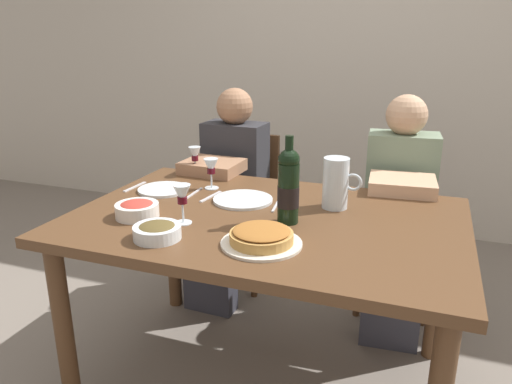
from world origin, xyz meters
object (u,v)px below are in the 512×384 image
object	(u,v)px
chair_left	(244,198)
diner_right	(398,209)
wine_glass_centre	(182,197)
diner_left	(227,190)
wine_glass_right_diner	(195,156)
dining_table	(266,238)
water_pitcher	(336,186)
dinner_plate_left_setting	(163,189)
wine_bottle	(288,186)
chair_right	(397,215)
wine_glass_left_diner	(211,168)
dinner_plate_right_setting	(243,200)
salad_bowl	(137,209)
baked_tart	(261,237)
olive_bowl	(157,231)

from	to	relation	value
chair_left	diner_right	xyz separation A→B (m)	(0.91, -0.23, 0.12)
wine_glass_centre	diner_left	world-z (taller)	diner_left
wine_glass_right_diner	chair_left	distance (m)	0.60
wine_glass_right_diner	diner_right	world-z (taller)	diner_right
dining_table	wine_glass_centre	world-z (taller)	wine_glass_centre
dining_table	wine_glass_centre	size ratio (longest dim) A/B	10.00
water_pitcher	wine_glass_centre	bearing A→B (deg)	-143.61
dining_table	dinner_plate_left_setting	size ratio (longest dim) A/B	6.63
wine_glass_right_diner	wine_glass_centre	bearing A→B (deg)	-67.10
wine_bottle	chair_right	distance (m)	1.08
wine_glass_left_diner	chair_left	size ratio (longest dim) A/B	0.16
wine_bottle	dinner_plate_right_setting	distance (m)	0.33
wine_glass_right_diner	diner_left	size ratio (longest dim) A/B	0.12
wine_glass_left_diner	dining_table	bearing A→B (deg)	-35.78
wine_glass_left_diner	dinner_plate_left_setting	world-z (taller)	wine_glass_left_diner
dining_table	wine_bottle	distance (m)	0.26
dining_table	chair_right	bearing A→B (deg)	64.03
wine_glass_left_diner	salad_bowl	bearing A→B (deg)	-104.78
baked_tart	chair_left	size ratio (longest dim) A/B	0.32
baked_tart	chair_left	bearing A→B (deg)	114.09
wine_bottle	wine_glass_centre	world-z (taller)	wine_bottle
wine_glass_right_diner	diner_right	size ratio (longest dim) A/B	0.12
diner_right	baked_tart	bearing A→B (deg)	63.00
diner_left	chair_right	xyz separation A→B (m)	(0.90, 0.24, -0.12)
wine_glass_left_diner	wine_glass_right_diner	xyz separation A→B (m)	(-0.17, 0.18, 0.00)
dinner_plate_left_setting	chair_left	world-z (taller)	chair_left
wine_glass_left_diner	diner_right	distance (m)	0.94
wine_glass_right_diner	chair_right	xyz separation A→B (m)	(0.96, 0.48, -0.36)
wine_bottle	wine_glass_left_diner	distance (m)	0.53
wine_glass_left_diner	diner_left	bearing A→B (deg)	104.27
dining_table	wine_glass_right_diner	bearing A→B (deg)	140.59
chair_right	dining_table	bearing A→B (deg)	59.40
olive_bowl	wine_glass_right_diner	xyz separation A→B (m)	(-0.24, 0.76, 0.07)
water_pitcher	wine_glass_left_diner	size ratio (longest dim) A/B	1.48
dining_table	wine_glass_left_diner	distance (m)	0.47
water_pitcher	salad_bowl	bearing A→B (deg)	-152.05
olive_bowl	chair_left	bearing A→B (deg)	97.63
chair_right	wine_bottle	bearing A→B (deg)	65.25
wine_glass_centre	dinner_plate_left_setting	bearing A→B (deg)	130.47
salad_bowl	olive_bowl	world-z (taller)	salad_bowl
olive_bowl	chair_right	xyz separation A→B (m)	(0.72, 1.25, -0.29)
olive_bowl	chair_right	size ratio (longest dim) A/B	0.19
chair_right	diner_right	size ratio (longest dim) A/B	0.75
wine_bottle	wine_glass_right_diner	xyz separation A→B (m)	(-0.62, 0.46, -0.04)
baked_tart	wine_glass_right_diner	world-z (taller)	wine_glass_right_diner
diner_left	diner_right	world-z (taller)	same
chair_right	dinner_plate_left_setting	bearing A→B (deg)	33.26
dinner_plate_left_setting	diner_right	bearing A→B (deg)	27.93
dining_table	salad_bowl	world-z (taller)	salad_bowl
wine_glass_right_diner	dinner_plate_left_setting	xyz separation A→B (m)	(-0.02, -0.28, -0.09)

